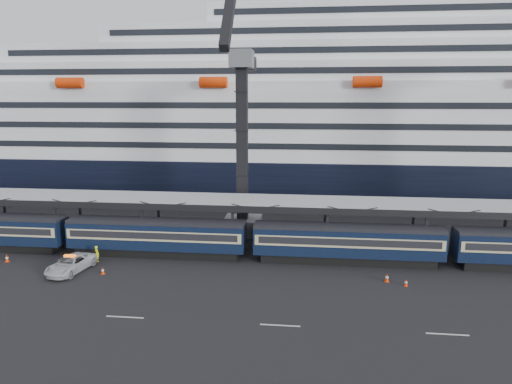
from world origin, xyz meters
TOP-DOWN VIEW (x-y plane):
  - ground at (0.00, 0.00)m, footprint 260.00×260.00m
  - train at (-4.65, 10.00)m, footprint 133.05×3.00m
  - canopy at (0.00, 14.00)m, footprint 130.00×6.25m
  - cruise_ship at (-1.08, 45.99)m, footprint 214.09×28.84m
  - crane_dark_near at (-20.00, 18.59)m, footprint 4.50×17.75m
  - pickup_truck at (-34.87, 4.49)m, footprint 3.44×5.92m
  - worker at (-33.59, 7.47)m, footprint 0.73×0.68m
  - traffic_cone_a at (-42.81, 6.35)m, footprint 0.41×0.41m
  - traffic_cone_b at (-31.52, 4.22)m, footprint 0.36×0.36m
  - traffic_cone_c at (-4.70, 5.33)m, footprint 0.41×0.41m
  - traffic_cone_d at (-3.16, 4.50)m, footprint 0.34×0.34m

SIDE VIEW (x-z plane):
  - ground at x=0.00m, z-range 0.00..0.00m
  - traffic_cone_d at x=-3.16m, z-range 0.00..0.67m
  - traffic_cone_b at x=-31.52m, z-range 0.00..0.72m
  - traffic_cone_c at x=-4.70m, z-range -0.01..0.81m
  - traffic_cone_a at x=-42.81m, z-range -0.01..0.81m
  - pickup_truck at x=-34.87m, z-range 0.00..1.55m
  - worker at x=-33.59m, z-range 0.00..1.68m
  - train at x=-4.65m, z-range 0.18..4.23m
  - canopy at x=0.00m, z-range 2.49..8.01m
  - crane_dark_near at x=-20.00m, z-range -5.61..29.47m
  - cruise_ship at x=-1.08m, z-range -4.66..29.34m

